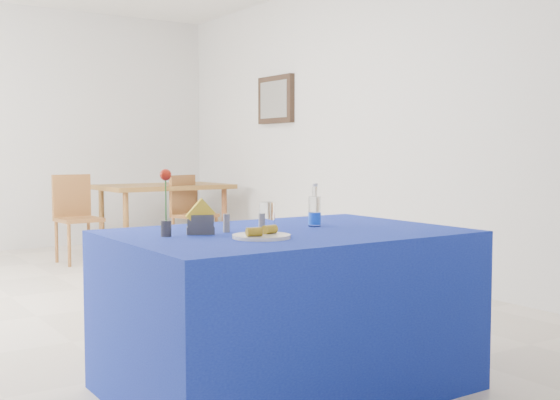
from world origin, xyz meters
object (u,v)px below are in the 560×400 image
object	(u,v)px
plate	(261,236)
water_bottle	(315,212)
blue_table	(287,310)
chair_bg_right	(189,209)
oak_table	(163,191)
chair_bg_left	(76,212)

from	to	relation	value
plate	water_bottle	distance (m)	0.54
blue_table	chair_bg_right	distance (m)	4.51
blue_table	oak_table	size ratio (longest dim) A/B	1.10
plate	blue_table	bearing A→B (deg)	34.36
water_bottle	chair_bg_right	size ratio (longest dim) A/B	0.25
chair_bg_left	chair_bg_right	xyz separation A→B (m)	(1.21, -0.14, -0.01)
blue_table	chair_bg_right	size ratio (longest dim) A/B	1.84
water_bottle	chair_bg_right	bearing A→B (deg)	71.86
plate	oak_table	size ratio (longest dim) A/B	0.18
water_bottle	oak_table	distance (m)	4.74
water_bottle	chair_bg_left	distance (m)	4.30
oak_table	chair_bg_right	distance (m)	0.48
oak_table	plate	bearing A→B (deg)	-109.56
water_bottle	chair_bg_left	world-z (taller)	water_bottle
plate	oak_table	world-z (taller)	plate
plate	chair_bg_right	bearing A→B (deg)	67.39
oak_table	chair_bg_right	size ratio (longest dim) A/B	1.66
water_bottle	oak_table	world-z (taller)	water_bottle
plate	chair_bg_left	bearing A→B (deg)	82.29
chair_bg_left	chair_bg_right	world-z (taller)	chair_bg_left
water_bottle	plate	bearing A→B (deg)	-151.99
chair_bg_right	blue_table	bearing A→B (deg)	-132.59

